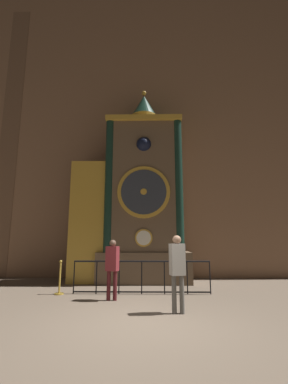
{
  "coord_description": "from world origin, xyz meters",
  "views": [
    {
      "loc": [
        0.15,
        -5.59,
        1.7
      ],
      "look_at": [
        -0.03,
        5.05,
        3.63
      ],
      "focal_mm": 24.0,
      "sensor_mm": 36.0,
      "label": 1
    }
  ],
  "objects_px": {
    "clock_tower": "(134,199)",
    "stanchion_post": "(60,283)",
    "visitor_near": "(112,264)",
    "visitor_far": "(177,266)"
  },
  "relations": [
    {
      "from": "visitor_near",
      "to": "stanchion_post",
      "type": "relative_size",
      "value": 1.62
    },
    {
      "from": "clock_tower",
      "to": "visitor_near",
      "type": "xyz_separation_m",
      "value": [
        -0.41,
        -3.07,
        -2.33
      ]
    },
    {
      "from": "clock_tower",
      "to": "stanchion_post",
      "type": "relative_size",
      "value": 8.07
    },
    {
      "from": "clock_tower",
      "to": "stanchion_post",
      "type": "height_order",
      "value": "clock_tower"
    },
    {
      "from": "visitor_near",
      "to": "stanchion_post",
      "type": "xyz_separation_m",
      "value": [
        -1.73,
        0.76,
        -0.66
      ]
    },
    {
      "from": "clock_tower",
      "to": "visitor_near",
      "type": "relative_size",
      "value": 4.99
    },
    {
      "from": "clock_tower",
      "to": "stanchion_post",
      "type": "xyz_separation_m",
      "value": [
        -2.15,
        -2.31,
        -2.98
      ]
    },
    {
      "from": "clock_tower",
      "to": "visitor_near",
      "type": "bearing_deg",
      "value": -97.67
    },
    {
      "from": "clock_tower",
      "to": "visitor_near",
      "type": "height_order",
      "value": "clock_tower"
    },
    {
      "from": "clock_tower",
      "to": "visitor_far",
      "type": "height_order",
      "value": "clock_tower"
    }
  ]
}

